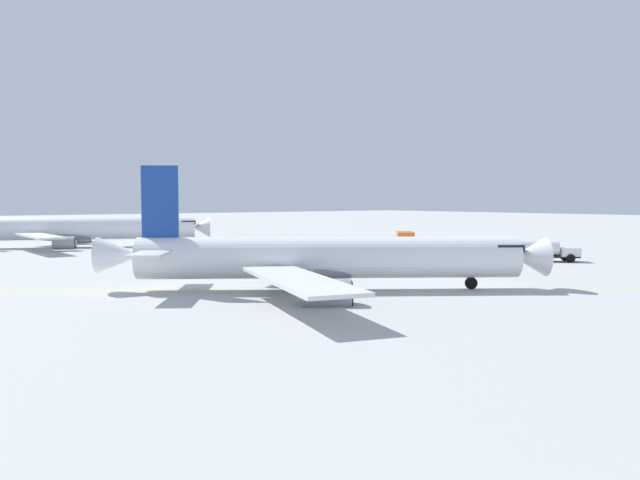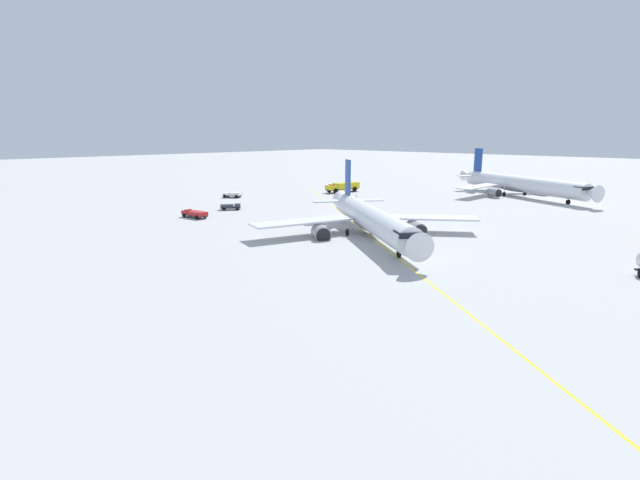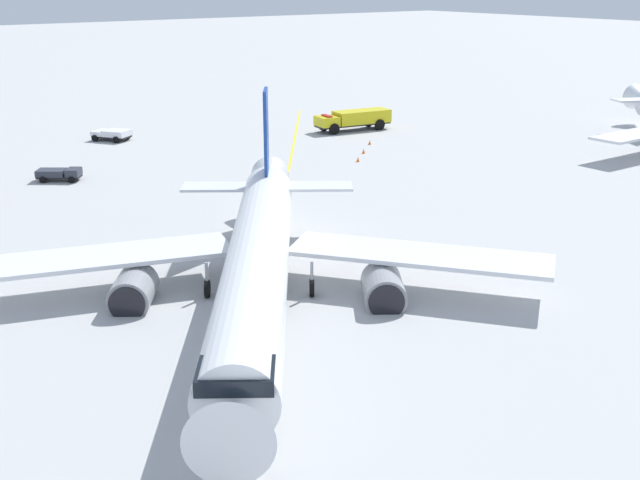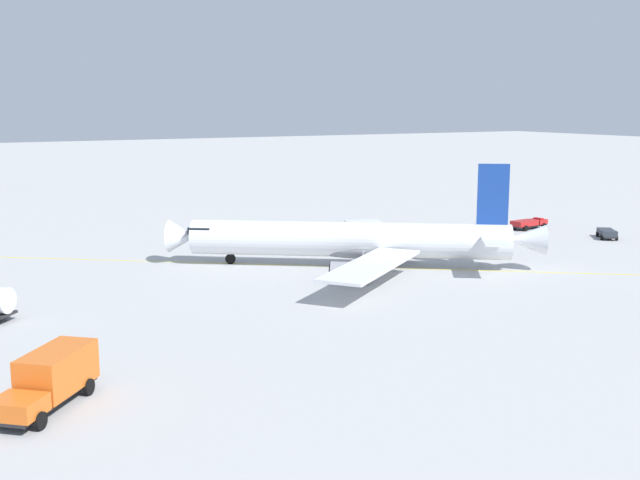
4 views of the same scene
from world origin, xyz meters
TOP-DOWN VIEW (x-y plane):
  - ground_plane at (0.00, 0.00)m, footprint 600.00×600.00m
  - airliner_main at (-0.59, 1.67)m, footprint 34.63×31.70m
  - catering_truck_truck at (-36.19, -23.11)m, footprint 7.04×7.51m
  - baggage_truck_truck at (37.01, 0.78)m, footprint 3.90×4.37m
  - ops_pickup_truck at (33.74, 11.41)m, footprint 5.83×2.70m
  - taxiway_centreline at (-0.56, 1.31)m, footprint 117.46×87.99m

SIDE VIEW (x-z plane):
  - ground_plane at x=0.00m, z-range 0.00..0.00m
  - taxiway_centreline at x=-0.56m, z-range 0.00..0.01m
  - baggage_truck_truck at x=37.01m, z-range 0.11..1.33m
  - ops_pickup_truck at x=33.74m, z-range 0.10..1.51m
  - catering_truck_truck at x=-36.19m, z-range 0.11..3.21m
  - airliner_main at x=-0.59m, z-range -3.11..8.48m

